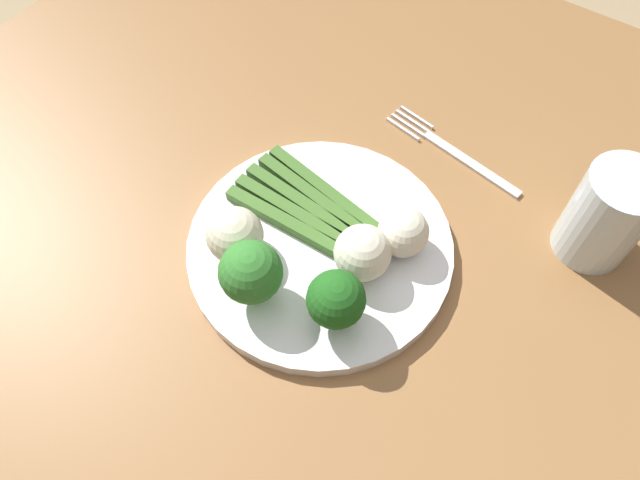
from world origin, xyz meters
The scene contains 11 objects.
ground_plane centered at (0.00, 0.00, -0.01)m, with size 6.00×6.00×0.02m, color tan.
dining_table centered at (0.00, 0.00, 0.66)m, with size 1.11×1.05×0.77m.
plate centered at (0.07, 0.01, 0.78)m, with size 0.25×0.25×0.01m, color white.
asparagus_bundle centered at (0.09, 0.04, 0.79)m, with size 0.08×0.16×0.01m.
broccoli_back_right centered at (0.01, -0.04, 0.82)m, with size 0.05×0.05×0.06m.
broccoli_front_left centered at (-0.01, 0.03, 0.83)m, with size 0.05×0.05×0.07m.
cauliflower_edge centered at (0.11, -0.05, 0.81)m, with size 0.05×0.05×0.05m, color silver.
cauliflower_near_center centered at (0.02, 0.07, 0.81)m, with size 0.05×0.05×0.05m, color beige.
cauliflower_right centered at (0.07, -0.03, 0.81)m, with size 0.05×0.05×0.05m, color silver.
fork centered at (0.25, -0.03, 0.77)m, with size 0.04×0.17×0.00m.
water_glass centered at (0.22, -0.19, 0.82)m, with size 0.07×0.07×0.10m, color silver.
Camera 1 is at (-0.18, -0.15, 1.26)m, focal length 33.69 mm.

